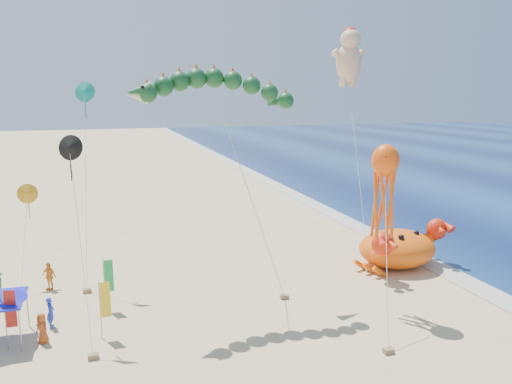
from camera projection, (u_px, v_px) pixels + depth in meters
ground at (297, 300)px, 30.46m from camera, size 320.00×320.00×0.00m
foam_strip at (460, 279)px, 34.01m from camera, size 320.00×320.00×0.00m
crab_inflatable at (398, 247)px, 36.09m from camera, size 7.69×6.26×3.37m
dragon_kite at (215, 93)px, 27.89m from camera, size 9.72×2.98×13.49m
cherub_kite at (349, 56)px, 40.00m from camera, size 3.11×8.64×17.60m
octopus_kite at (384, 185)px, 27.97m from camera, size 3.37×5.69×9.67m
feather_flags at (38, 294)px, 26.33m from camera, size 9.96×4.53×3.20m
beachgoers at (10, 295)px, 29.13m from camera, size 6.00×8.38×1.83m
small_kites at (18, 183)px, 27.54m from camera, size 10.47×11.93×13.20m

